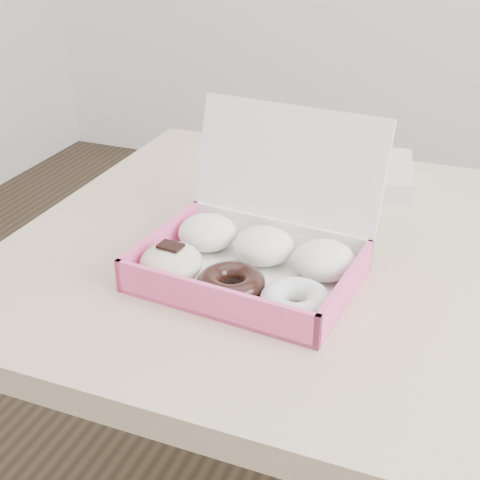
% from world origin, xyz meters
% --- Properties ---
extents(table, '(1.20, 0.80, 0.75)m').
position_xyz_m(table, '(0.00, 0.00, 0.67)').
color(table, tan).
rests_on(table, ground).
extents(donut_box, '(0.30, 0.28, 0.20)m').
position_xyz_m(donut_box, '(-0.22, -0.11, 0.78)').
color(donut_box, white).
rests_on(donut_box, table).
extents(newspapers, '(0.25, 0.21, 0.04)m').
position_xyz_m(newspapers, '(-0.17, 0.26, 0.77)').
color(newspapers, silver).
rests_on(newspapers, table).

